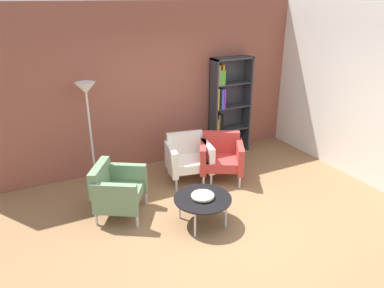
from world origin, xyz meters
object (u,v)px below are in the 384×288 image
at_px(coffee_table_low, 203,200).
at_px(armchair_by_bookshelf, 116,189).
at_px(bookshelf_tall, 226,107).
at_px(floor_lamp_torchiere, 87,101).
at_px(decorative_bowl, 203,196).
at_px(armchair_corner_red, 221,156).
at_px(armchair_spare_guest, 188,157).

bearing_deg(coffee_table_low, armchair_by_bookshelf, 143.06).
bearing_deg(bookshelf_tall, floor_lamp_torchiere, -176.27).
xyz_separation_m(bookshelf_tall, decorative_bowl, (-1.60, -2.02, -0.52)).
bearing_deg(armchair_corner_red, bookshelf_tall, 83.61).
relative_size(bookshelf_tall, floor_lamp_torchiere, 1.09).
height_order(decorative_bowl, armchair_spare_guest, armchair_spare_guest).
bearing_deg(bookshelf_tall, armchair_spare_guest, -148.48).
bearing_deg(bookshelf_tall, armchair_by_bookshelf, -154.03).
relative_size(armchair_spare_guest, armchair_by_bookshelf, 0.88).
relative_size(bookshelf_tall, armchair_spare_guest, 2.31).
xyz_separation_m(armchair_spare_guest, floor_lamp_torchiere, (-1.48, 0.56, 1.03)).
relative_size(coffee_table_low, floor_lamp_torchiere, 0.46).
xyz_separation_m(decorative_bowl, armchair_spare_guest, (0.41, 1.29, -0.02)).
xyz_separation_m(coffee_table_low, armchair_by_bookshelf, (-1.00, 0.75, 0.04)).
relative_size(bookshelf_tall, armchair_by_bookshelf, 2.03).
xyz_separation_m(armchair_corner_red, floor_lamp_torchiere, (-2.00, 0.78, 1.03)).
distance_m(bookshelf_tall, coffee_table_low, 2.64).
bearing_deg(floor_lamp_torchiere, bookshelf_tall, 3.73).
relative_size(bookshelf_tall, coffee_table_low, 2.37).
xyz_separation_m(decorative_bowl, armchair_corner_red, (0.93, 1.06, -0.02)).
distance_m(bookshelf_tall, decorative_bowl, 2.63).
bearing_deg(decorative_bowl, coffee_table_low, 153.43).
bearing_deg(armchair_spare_guest, bookshelf_tall, 42.34).
xyz_separation_m(bookshelf_tall, floor_lamp_torchiere, (-2.67, -0.17, 0.50)).
xyz_separation_m(armchair_by_bookshelf, armchair_corner_red, (1.93, 0.31, 0.00)).
height_order(bookshelf_tall, armchair_spare_guest, bookshelf_tall).
relative_size(bookshelf_tall, decorative_bowl, 5.94).
height_order(bookshelf_tall, coffee_table_low, bookshelf_tall).
distance_m(armchair_by_bookshelf, floor_lamp_torchiere, 1.51).
bearing_deg(floor_lamp_torchiere, decorative_bowl, -59.84).
height_order(armchair_spare_guest, armchair_by_bookshelf, same).
height_order(armchair_by_bookshelf, armchair_corner_red, same).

